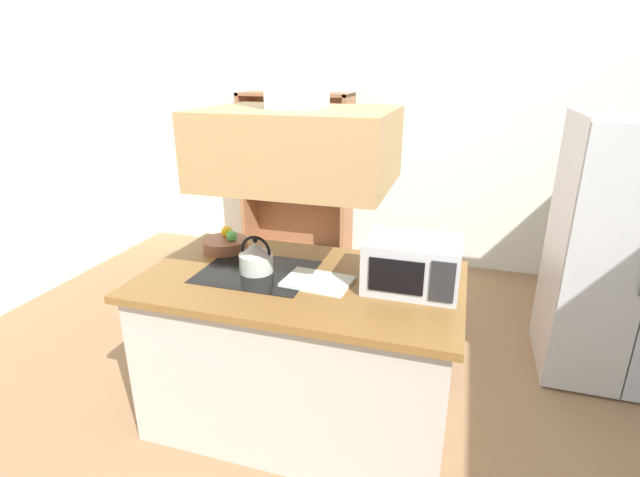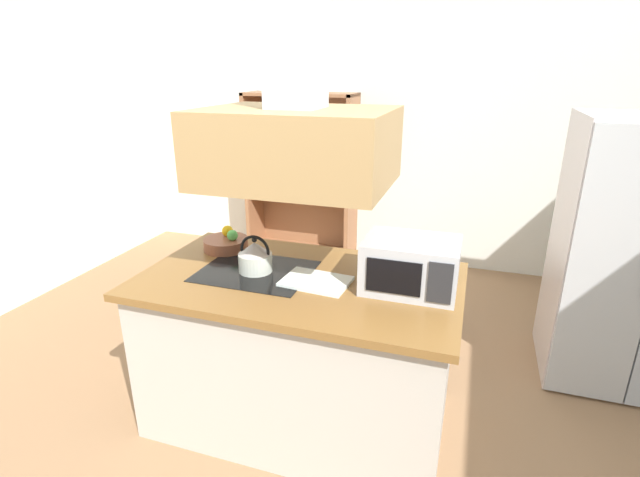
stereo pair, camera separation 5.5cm
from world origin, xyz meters
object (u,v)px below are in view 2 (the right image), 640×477
Objects in this scene: refrigerator at (637,256)px; dish_cabinet at (302,187)px; fruit_bowl at (226,243)px; kettle at (255,257)px; cutting_board at (316,281)px; microwave at (411,265)px.

refrigerator is 0.99× the size of dish_cabinet.
fruit_bowl is (0.33, -2.21, 0.19)m from dish_cabinet.
dish_cabinet is 2.55m from kettle.
kettle is at bearing -153.11° from refrigerator.
refrigerator is at bearing 32.39° from cutting_board.
refrigerator is 2.35m from kettle.
cutting_board is at bearing -22.91° from fruit_bowl.
dish_cabinet reaches higher than fruit_bowl.
cutting_board is at bearing -147.61° from refrigerator.
dish_cabinet is 2.84m from microwave.
fruit_bowl is (-0.32, 0.25, -0.05)m from kettle.
kettle reaches higher than cutting_board.
refrigerator is at bearing 18.65° from fruit_bowl.
kettle is at bearing -75.33° from dish_cabinet.
microwave is at bearing -9.96° from fruit_bowl.
fruit_bowl is at bearing -161.35° from refrigerator.
cutting_board is at bearing -68.09° from dish_cabinet.
dish_cabinet is 8.33× the size of kettle.
cutting_board is 0.74× the size of microwave.
kettle is 0.77× the size of fruit_bowl.
refrigerator is at bearing -27.09° from dish_cabinet.
refrigerator reaches higher than cutting_board.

